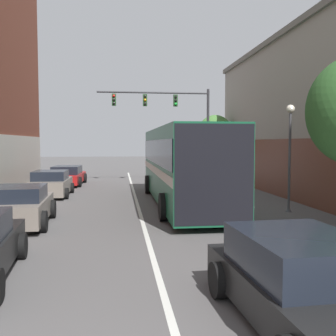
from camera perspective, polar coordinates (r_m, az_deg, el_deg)
name	(u,v)px	position (r m, az deg, el deg)	size (l,w,h in m)	color
lane_center_line	(139,209)	(16.73, -4.28, -5.91)	(0.14, 41.03, 0.01)	silver
bus	(182,162)	(17.87, 2.05, 0.89)	(2.85, 12.38, 3.42)	#145133
hatchback_foreground	(305,284)	(6.50, 19.32, -15.64)	(2.30, 4.52, 1.37)	black
parked_car_left_near	(18,206)	(14.14, -20.91, -5.22)	(2.28, 3.90, 1.35)	slate
parked_car_left_mid	(68,176)	(26.85, -14.37, -1.09)	(2.23, 4.58, 1.28)	red
parked_car_left_far	(51,184)	(21.41, -16.61, -2.24)	(2.06, 3.90, 1.34)	slate
traffic_signal_gantry	(172,113)	(27.31, 0.57, 7.98)	(7.74, 0.36, 6.52)	#333338
street_lamp	(290,147)	(16.45, 17.26, 2.89)	(0.34, 0.34, 4.30)	#47474C
street_tree_far	(215,135)	(29.66, 6.84, 4.73)	(2.73, 2.46, 4.88)	#4C3823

